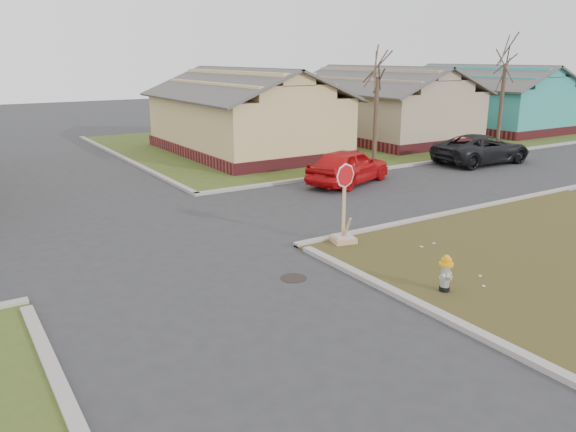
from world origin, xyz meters
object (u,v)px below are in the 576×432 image
red_sedan (349,166)px  dark_pickup (482,149)px  stop_sign (343,225)px  fire_hydrant (446,271)px

red_sedan → dark_pickup: size_ratio=0.84×
stop_sign → fire_hydrant: bearing=-79.5°
red_sedan → stop_sign: bearing=121.1°
stop_sign → red_sedan: size_ratio=0.52×
stop_sign → red_sedan: stop_sign is taller
stop_sign → dark_pickup: (13.69, 6.31, 0.18)m
fire_hydrant → stop_sign: (0.21, 4.03, 0.02)m
fire_hydrant → dark_pickup: dark_pickup is taller
fire_hydrant → dark_pickup: (13.90, 10.34, 0.20)m
fire_hydrant → red_sedan: 11.51m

